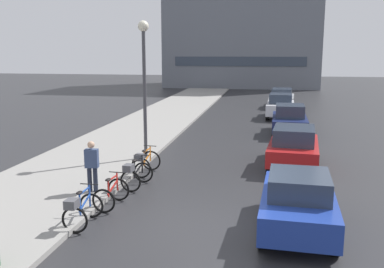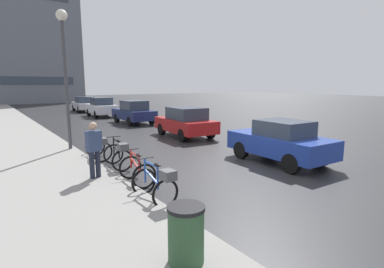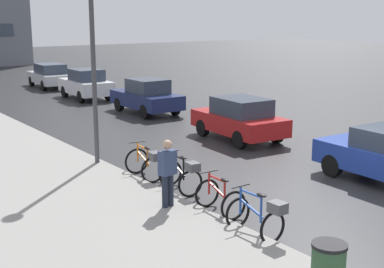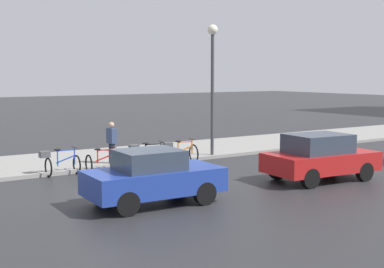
# 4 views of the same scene
# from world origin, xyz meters

# --- Properties ---
(ground_plane) EXTENTS (140.00, 140.00, 0.00)m
(ground_plane) POSITION_xyz_m (0.00, 0.00, 0.00)
(ground_plane) COLOR #28282B
(bicycle_nearest) EXTENTS (0.70, 1.37, 0.98)m
(bicycle_nearest) POSITION_xyz_m (-3.55, -0.70, 0.50)
(bicycle_nearest) COLOR black
(bicycle_nearest) RESTS_ON ground
(bicycle_second) EXTENTS (0.76, 1.14, 0.92)m
(bicycle_second) POSITION_xyz_m (-3.33, 0.88, 0.39)
(bicycle_second) COLOR black
(bicycle_second) RESTS_ON ground
(bicycle_third) EXTENTS (0.82, 1.43, 1.00)m
(bicycle_third) POSITION_xyz_m (-3.16, 2.61, 0.50)
(bicycle_third) COLOR black
(bicycle_third) RESTS_ON ground
(bicycle_farthest) EXTENTS (0.85, 1.41, 0.98)m
(bicycle_farthest) POSITION_xyz_m (-3.29, 4.16, 0.50)
(bicycle_farthest) COLOR black
(bicycle_farthest) RESTS_ON ground
(car_red) EXTENTS (2.15, 3.97, 1.58)m
(car_red) POSITION_xyz_m (2.09, 6.38, 0.80)
(car_red) COLOR #AD1919
(car_red) RESTS_ON ground
(car_navy) EXTENTS (1.88, 4.04, 1.63)m
(car_navy) POSITION_xyz_m (2.21, 13.14, 0.80)
(car_navy) COLOR navy
(car_navy) RESTS_ON ground
(car_white) EXTENTS (1.93, 3.88, 1.65)m
(car_white) POSITION_xyz_m (1.85, 18.95, 0.82)
(car_white) COLOR silver
(car_white) RESTS_ON ground
(car_silver) EXTENTS (2.15, 4.43, 1.52)m
(car_silver) POSITION_xyz_m (2.09, 24.77, 0.77)
(car_silver) COLOR #B2B5BA
(car_silver) RESTS_ON ground
(pedestrian) EXTENTS (0.43, 0.30, 1.74)m
(pedestrian) POSITION_xyz_m (-4.24, 1.68, 0.98)
(pedestrian) COLOR #1E2333
(pedestrian) RESTS_ON ground
(streetlamp) EXTENTS (0.43, 0.43, 5.62)m
(streetlamp) POSITION_xyz_m (-3.84, 6.17, 3.84)
(streetlamp) COLOR #424247
(streetlamp) RESTS_ON ground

